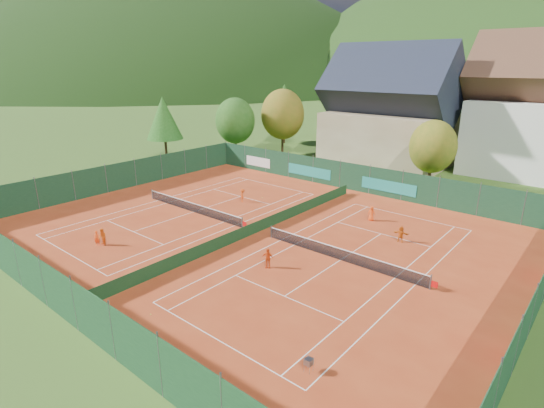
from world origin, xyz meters
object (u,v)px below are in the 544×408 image
at_px(player_right_near, 268,258).
at_px(player_right_far_a, 371,213).
at_px(player_left_near, 97,238).
at_px(player_left_mid, 102,237).
at_px(chalet, 389,116).
at_px(player_right_far_b, 401,234).
at_px(player_left_far, 243,195).
at_px(ball_hopper, 309,361).

bearing_deg(player_right_near, player_right_far_a, 64.03).
xyz_separation_m(player_left_near, player_left_mid, (0.30, 0.30, 0.08)).
bearing_deg(player_right_far_a, chalet, -82.63).
distance_m(player_right_near, player_right_far_b, 11.24).
bearing_deg(player_left_far, ball_hopper, 170.10).
distance_m(chalet, player_right_far_b, 28.02).
xyz_separation_m(player_left_near, player_right_near, (12.45, 5.56, 0.11)).
xyz_separation_m(player_right_far_a, player_right_far_b, (3.98, -2.84, -0.02)).
bearing_deg(chalet, player_right_far_a, -67.34).
xyz_separation_m(player_left_near, player_left_far, (1.15, 14.91, 0.10)).
bearing_deg(player_left_far, player_right_far_b, -148.11).
bearing_deg(player_right_near, player_right_far_b, 41.98).
bearing_deg(player_right_far_a, player_right_near, 69.62).
distance_m(chalet, player_left_near, 40.44).
relative_size(player_left_far, player_right_near, 0.98).
bearing_deg(player_left_near, chalet, 43.12).
distance_m(ball_hopper, player_left_far, 25.19).
bearing_deg(player_right_far_b, player_left_far, -8.33).
height_order(ball_hopper, player_left_near, player_left_near).
xyz_separation_m(ball_hopper, player_right_far_a, (-6.99, 19.52, 0.11)).
relative_size(player_left_near, player_right_near, 0.84).
xyz_separation_m(ball_hopper, player_right_near, (-8.13, 6.68, 0.15)).
height_order(player_left_far, player_right_far_b, player_left_far).
xyz_separation_m(player_left_mid, player_right_near, (12.15, 5.26, 0.03)).
relative_size(player_left_near, player_right_far_b, 0.91).
relative_size(player_left_mid, player_right_near, 0.96).
relative_size(player_left_far, player_right_far_a, 1.03).
xyz_separation_m(ball_hopper, player_left_near, (-20.58, 1.13, 0.04)).
xyz_separation_m(player_left_near, player_right_far_b, (17.57, 15.56, 0.06)).
height_order(player_left_near, player_left_mid, player_left_mid).
height_order(player_left_far, player_right_near, player_right_near).
xyz_separation_m(player_left_mid, player_right_far_b, (17.27, 15.26, -0.02)).
bearing_deg(ball_hopper, player_right_far_b, 100.23).
distance_m(player_left_far, player_right_near, 14.67).
bearing_deg(player_right_far_a, ball_hopper, 94.41).
bearing_deg(player_right_near, chalet, 81.90).
height_order(player_left_near, player_right_near, player_right_near).
bearing_deg(player_left_mid, player_right_near, 28.24).
relative_size(ball_hopper, player_left_mid, 0.59).
bearing_deg(player_right_far_b, chalet, -72.51).
bearing_deg(player_left_mid, player_right_far_a, 58.54).
distance_m(player_left_mid, player_right_far_a, 22.46).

